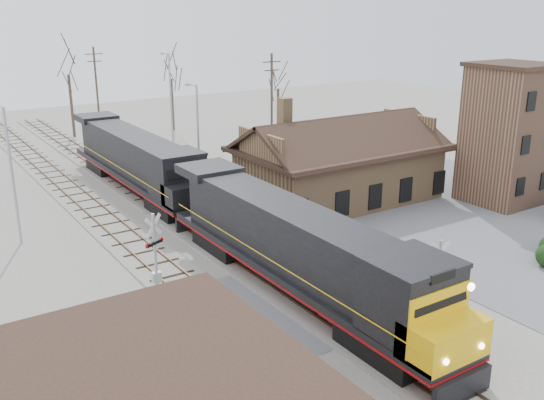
{
  "coord_description": "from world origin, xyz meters",
  "views": [
    {
      "loc": [
        -16.44,
        -22.15,
        14.1
      ],
      "look_at": [
        3.96,
        9.0,
        2.18
      ],
      "focal_mm": 40.0,
      "sensor_mm": 36.0,
      "label": 1
    }
  ],
  "objects": [
    {
      "name": "ground",
      "position": [
        0.0,
        0.0,
        0.0
      ],
      "size": [
        140.0,
        140.0,
        0.0
      ],
      "primitive_type": "plane",
      "color": "#9F9A90",
      "rests_on": "ground"
    },
    {
      "name": "locomotive_lead",
      "position": [
        0.0,
        0.21,
        2.52
      ],
      "size": [
        3.23,
        21.62,
        4.8
      ],
      "color": "black",
      "rests_on": "ground"
    },
    {
      "name": "crossbuck_far",
      "position": [
        -5.96,
        4.56,
        2.05
      ],
      "size": [
        1.17,
        0.6,
        4.41
      ],
      "rotation": [
        0.0,
        0.0,
        3.58
      ],
      "color": "#A5A8AD",
      "rests_on": "ground"
    },
    {
      "name": "signal_tower",
      "position": [
        22.39,
        5.0,
        5.08
      ],
      "size": [
        6.0,
        5.4,
        10.3
      ],
      "color": "#875D44",
      "rests_on": "ground"
    },
    {
      "name": "utility_pole_c",
      "position": [
        15.94,
        27.36,
        5.15
      ],
      "size": [
        2.0,
        0.24,
        9.85
      ],
      "color": "#382D23",
      "rests_on": "ground"
    },
    {
      "name": "road",
      "position": [
        0.0,
        0.0,
        0.01
      ],
      "size": [
        60.0,
        9.0,
        0.03
      ],
      "primitive_type": "cube",
      "color": "#5B5B60",
      "rests_on": "ground"
    },
    {
      "name": "streetlight_a",
      "position": [
        -10.28,
        16.02,
        4.8
      ],
      "size": [
        0.25,
        2.04,
        8.54
      ],
      "color": "#A5A8AD",
      "rests_on": "ground"
    },
    {
      "name": "track_main",
      "position": [
        0.0,
        15.0,
        0.07
      ],
      "size": [
        3.4,
        90.0,
        0.24
      ],
      "color": "#9F9A90",
      "rests_on": "ground"
    },
    {
      "name": "crossbuck_near",
      "position": [
        3.92,
        -5.04,
        1.89
      ],
      "size": [
        1.12,
        0.43,
        4.03
      ],
      "rotation": [
        0.0,
        0.0,
        -0.32
      ],
      "color": "#A5A8AD",
      "rests_on": "ground"
    },
    {
      "name": "streetlight_b",
      "position": [
        4.15,
        19.93,
        4.77
      ],
      "size": [
        0.25,
        2.04,
        8.47
      ],
      "color": "#A5A8AD",
      "rests_on": "ground"
    },
    {
      "name": "locomotive_trailing",
      "position": [
        0.0,
        22.1,
        2.52
      ],
      "size": [
        3.23,
        21.62,
        4.55
      ],
      "color": "black",
      "rests_on": "ground"
    },
    {
      "name": "tree_d",
      "position": [
        12.92,
        44.22,
        7.02
      ],
      "size": [
        4.03,
        4.03,
        9.87
      ],
      "color": "#382D23",
      "rests_on": "ground"
    },
    {
      "name": "utility_pole_b",
      "position": [
        5.0,
        47.18,
        5.13
      ],
      "size": [
        2.0,
        0.24,
        9.81
      ],
      "color": "#382D23",
      "rests_on": "ground"
    },
    {
      "name": "streetlight_c",
      "position": [
        8.11,
        33.79,
        5.46
      ],
      "size": [
        0.25,
        2.04,
        9.83
      ],
      "color": "#A5A8AD",
      "rests_on": "ground"
    },
    {
      "name": "tree_e",
      "position": [
        22.47,
        35.99,
        5.94
      ],
      "size": [
        3.41,
        3.41,
        8.36
      ],
      "color": "#382D23",
      "rests_on": "ground"
    },
    {
      "name": "tree_c",
      "position": [
        1.73,
        46.3,
        8.13
      ],
      "size": [
        4.66,
        4.66,
        11.42
      ],
      "color": "#382D23",
      "rests_on": "ground"
    },
    {
      "name": "track_siding",
      "position": [
        -4.5,
        15.0,
        0.07
      ],
      "size": [
        3.4,
        90.0,
        0.24
      ],
      "color": "#9F9A90",
      "rests_on": "ground"
    },
    {
      "name": "depot",
      "position": [
        11.99,
        12.0,
        2.41
      ],
      "size": [
        15.2,
        9.31,
        7.9
      ],
      "color": "#94714C",
      "rests_on": "ground"
    },
    {
      "name": "parking_lot",
      "position": [
        18.0,
        4.0,
        0.02
      ],
      "size": [
        22.0,
        26.0,
        0.03
      ],
      "primitive_type": "cube",
      "color": "#5B5B60",
      "rests_on": "ground"
    }
  ]
}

